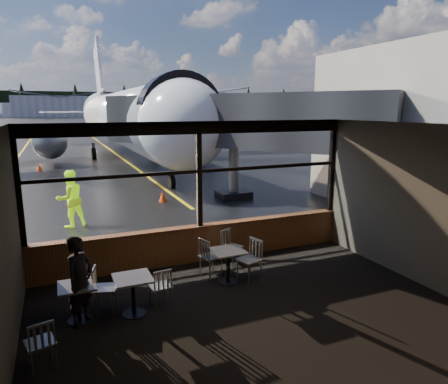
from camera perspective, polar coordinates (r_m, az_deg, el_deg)
ground_plane at (r=129.17m, az=-21.76°, el=9.36°), size 520.00×520.00×0.00m
carpet_floor at (r=7.83m, az=4.26°, el=-17.11°), size 8.00×6.00×0.01m
ceiling at (r=6.86m, az=4.72°, el=9.33°), size 8.00×6.00×0.04m
wall_left at (r=6.47m, az=-29.27°, el=-8.19°), size 0.04×6.00×3.50m
wall_right at (r=9.62m, az=26.19°, el=-1.67°), size 0.04×6.00×3.50m
wall_back at (r=4.87m, az=21.38°, el=-13.91°), size 8.00×0.04×3.50m
window_sill at (r=10.18m, az=-3.46°, el=-7.36°), size 8.00×0.28×0.90m
window_header at (r=9.62m, az=-3.68°, el=9.17°), size 8.00×0.18×0.30m
mullion_left at (r=9.25m, az=-27.35°, el=0.57°), size 0.12×0.12×2.60m
mullion_centre at (r=9.74m, az=-3.59°, el=2.40°), size 0.12×0.12×2.60m
mullion_right at (r=11.64m, az=15.12°, el=3.57°), size 0.12×0.12×2.60m
window_transom at (r=9.73m, az=-3.60°, el=2.98°), size 8.00×0.10×0.08m
airliner at (r=31.43m, az=-14.13°, el=14.95°), size 31.08×37.25×11.35m
jet_bridge at (r=16.14m, az=2.04°, el=6.32°), size 8.39×10.25×4.47m
cafe_table_near at (r=8.96m, az=0.59°, el=-10.58°), size 0.69×0.69×0.76m
cafe_table_mid at (r=7.86m, az=-12.81°, el=-14.28°), size 0.68×0.68×0.75m
cafe_table_left at (r=7.92m, az=-20.10°, el=-14.69°), size 0.64×0.64×0.71m
chair_near_e at (r=9.03m, az=3.63°, el=-9.72°), size 0.65×0.65×0.96m
chair_near_w at (r=9.28m, az=-1.86°, el=-9.23°), size 0.63×0.63×0.92m
chair_near_n at (r=9.92m, az=1.11°, el=-7.92°), size 0.65×0.65×0.88m
chair_mid_s at (r=8.06m, az=-9.13°, el=-13.19°), size 0.49×0.49×0.81m
chair_mid_w at (r=8.13m, az=-16.63°, el=-13.09°), size 0.59×0.59×0.88m
chair_left_s at (r=6.84m, az=-24.76°, el=-19.02°), size 0.54×0.54×0.82m
passenger at (r=7.64m, az=-19.87°, el=-11.86°), size 0.68×0.71×1.63m
ground_crew at (r=13.84m, az=-21.11°, el=-0.90°), size 1.11×1.01×1.86m
cone_nose at (r=16.76m, az=-8.77°, el=-0.61°), size 0.31×0.31×0.43m
cone_wing at (r=27.50m, az=-24.91°, el=3.30°), size 0.32×0.32×0.44m
terminal_annex at (r=17.55m, az=26.06°, el=8.08°), size 5.00×7.00×6.00m
hangar_mid at (r=194.10m, az=-22.39°, el=11.36°), size 38.00×15.00×10.00m
hangar_right at (r=197.46m, az=-4.31°, el=12.49°), size 50.00×20.00×12.00m
fuel_tank_b at (r=191.82m, az=-28.39°, el=10.24°), size 8.00×8.00×6.00m
fuel_tank_c at (r=191.20m, az=-25.37°, el=10.52°), size 8.00×8.00×6.00m
treeline at (r=219.11m, az=-22.52°, el=11.57°), size 360.00×3.00×12.00m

